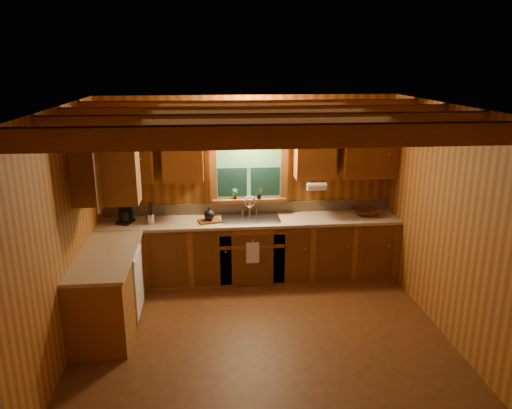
{
  "coord_description": "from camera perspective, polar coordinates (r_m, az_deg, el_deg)",
  "views": [
    {
      "loc": [
        -0.56,
        -4.9,
        3.05
      ],
      "look_at": [
        0.0,
        0.8,
        1.35
      ],
      "focal_mm": 34.09,
      "sensor_mm": 36.0,
      "label": 1
    }
  ],
  "objects": [
    {
      "name": "window",
      "position": [
        6.96,
        -0.85,
        3.9
      ],
      "size": [
        1.12,
        0.08,
        1.0
      ],
      "color": "brown",
      "rests_on": "room"
    },
    {
      "name": "teakettle",
      "position": [
        6.75,
        -5.5,
        -1.25
      ],
      "size": [
        0.14,
        0.14,
        0.18
      ],
      "rotation": [
        0.0,
        0.0,
        0.34
      ],
      "color": "black",
      "rests_on": "cutting_board"
    },
    {
      "name": "room",
      "position": [
        5.24,
        0.85,
        -3.0
      ],
      "size": [
        4.2,
        4.2,
        4.2
      ],
      "color": "#552F14",
      "rests_on": "ground"
    },
    {
      "name": "paper_towel_roll",
      "position": [
        6.81,
        7.13,
        2.11
      ],
      "size": [
        0.27,
        0.11,
        0.11
      ],
      "primitive_type": "cylinder",
      "rotation": [
        0.0,
        1.57,
        0.0
      ],
      "color": "white",
      "rests_on": "upper_cabinets"
    },
    {
      "name": "ceiling_beams",
      "position": [
        4.97,
        0.91,
        10.05
      ],
      "size": [
        4.2,
        2.54,
        0.18
      ],
      "color": "brown",
      "rests_on": "room"
    },
    {
      "name": "wicker_basket",
      "position": [
        7.22,
        12.81,
        -0.84
      ],
      "size": [
        0.41,
        0.41,
        0.09
      ],
      "primitive_type": "imported",
      "rotation": [
        0.0,
        0.0,
        -0.07
      ],
      "color": "#48230C",
      "rests_on": "countertop"
    },
    {
      "name": "wall_sconce",
      "position": [
        6.73,
        -0.79,
        8.96
      ],
      "size": [
        0.45,
        0.21,
        0.17
      ],
      "color": "black",
      "rests_on": "room"
    },
    {
      "name": "backsplash",
      "position": [
        7.12,
        -0.85,
        -0.38
      ],
      "size": [
        4.2,
        0.02,
        0.16
      ],
      "primitive_type": "cube",
      "color": "tan",
      "rests_on": "room"
    },
    {
      "name": "coffee_maker",
      "position": [
        6.93,
        -15.1,
        -0.75
      ],
      "size": [
        0.18,
        0.24,
        0.33
      ],
      "rotation": [
        0.0,
        0.0,
        -0.38
      ],
      "color": "black",
      "rests_on": "countertop"
    },
    {
      "name": "cutting_board",
      "position": [
        6.78,
        -5.48,
        -1.94
      ],
      "size": [
        0.33,
        0.27,
        0.03
      ],
      "primitive_type": "cube",
      "rotation": [
        0.0,
        0.0,
        0.21
      ],
      "color": "#5A3013",
      "rests_on": "countertop"
    },
    {
      "name": "upper_cabinets",
      "position": [
        6.44,
        -5.57,
        5.62
      ],
      "size": [
        4.19,
        1.77,
        0.78
      ],
      "color": "brown",
      "rests_on": "room"
    },
    {
      "name": "base_cabinets",
      "position": [
        6.72,
        -4.62,
        -6.48
      ],
      "size": [
        4.2,
        2.22,
        0.86
      ],
      "color": "brown",
      "rests_on": "ground"
    },
    {
      "name": "countertop",
      "position": [
        6.56,
        -4.6,
        -2.84
      ],
      "size": [
        4.2,
        2.24,
        0.04
      ],
      "color": "tan",
      "rests_on": "base_cabinets"
    },
    {
      "name": "sink",
      "position": [
        6.89,
        -0.65,
        -2.05
      ],
      "size": [
        0.82,
        0.48,
        0.43
      ],
      "color": "silver",
      "rests_on": "countertop"
    },
    {
      "name": "dishwasher_panel",
      "position": [
        6.24,
        -13.62,
        -8.82
      ],
      "size": [
        0.02,
        0.6,
        0.8
      ],
      "primitive_type": "cube",
      "color": "white",
      "rests_on": "base_cabinets"
    },
    {
      "name": "utensil_crock",
      "position": [
        6.83,
        -12.28,
        -1.56
      ],
      "size": [
        0.11,
        0.11,
        0.31
      ],
      "rotation": [
        0.0,
        0.0,
        0.04
      ],
      "color": "silver",
      "rests_on": "countertop"
    },
    {
      "name": "potted_plant_left",
      "position": [
        6.96,
        -2.46,
        1.28
      ],
      "size": [
        0.1,
        0.08,
        0.17
      ],
      "primitive_type": "imported",
      "rotation": [
        0.0,
        0.0,
        0.23
      ],
      "color": "#5A3013",
      "rests_on": "window_sill"
    },
    {
      "name": "window_sill",
      "position": [
        7.02,
        -0.81,
        0.56
      ],
      "size": [
        1.06,
        0.14,
        0.04
      ],
      "primitive_type": "cube",
      "color": "brown",
      "rests_on": "room"
    },
    {
      "name": "dish_towel",
      "position": [
        6.69,
        -0.39,
        -5.7
      ],
      "size": [
        0.18,
        0.01,
        0.3
      ],
      "primitive_type": "cube",
      "color": "white",
      "rests_on": "base_cabinets"
    },
    {
      "name": "potted_plant_right",
      "position": [
        6.97,
        0.42,
        1.3
      ],
      "size": [
        0.1,
        0.08,
        0.16
      ],
      "primitive_type": "imported",
      "rotation": [
        0.0,
        0.0,
        -0.14
      ],
      "color": "#5A3013",
      "rests_on": "window_sill"
    }
  ]
}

